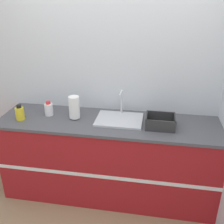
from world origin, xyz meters
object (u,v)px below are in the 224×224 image
(paper_towel_roll, at_px, (74,107))
(bottle_yellow, at_px, (20,113))
(dish_rack, at_px, (160,123))
(sink, at_px, (119,118))
(bottle_white_spray, at_px, (49,109))

(paper_towel_roll, xyz_separation_m, bottle_yellow, (-0.55, -0.12, -0.05))
(dish_rack, relative_size, bottle_yellow, 1.74)
(sink, height_order, paper_towel_roll, sink)
(sink, distance_m, bottle_white_spray, 0.77)
(paper_towel_roll, height_order, bottle_white_spray, paper_towel_roll)
(bottle_white_spray, bearing_deg, dish_rack, -3.91)
(sink, relative_size, paper_towel_roll, 1.95)
(sink, xyz_separation_m, bottle_white_spray, (-0.77, -0.00, 0.05))
(bottle_white_spray, bearing_deg, sink, 0.12)
(paper_towel_roll, bearing_deg, dish_rack, -2.99)
(bottle_yellow, bearing_deg, dish_rack, 2.98)
(paper_towel_roll, height_order, bottle_yellow, paper_towel_roll)
(sink, xyz_separation_m, bottle_yellow, (-1.02, -0.16, 0.05))
(bottle_yellow, bearing_deg, paper_towel_roll, 12.39)
(bottle_white_spray, bearing_deg, bottle_yellow, -148.30)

